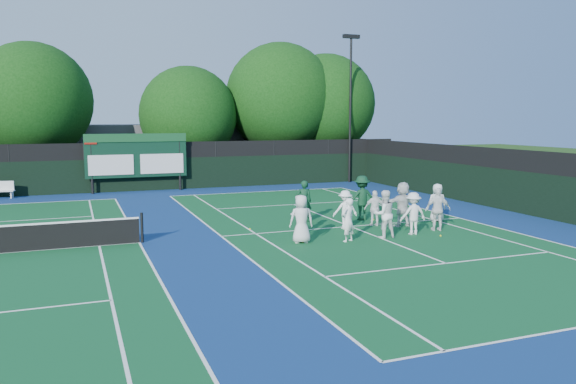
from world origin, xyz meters
name	(u,v)px	position (x,y,z in m)	size (l,w,h in m)	color
ground	(362,231)	(0.00, 0.00, 0.00)	(120.00, 120.00, 0.00)	#1B3B10
court_apron	(208,238)	(-6.00, 1.00, 0.00)	(34.00, 32.00, 0.01)	navy
near_court	(350,226)	(0.00, 1.00, 0.01)	(11.05, 23.85, 0.01)	#104E25
back_fence	(153,169)	(-6.00, 16.00, 1.36)	(34.00, 0.08, 3.00)	black
divider_fence_right	(522,185)	(9.00, 1.00, 1.36)	(0.08, 32.00, 3.00)	black
scoreboard	(136,156)	(-7.01, 15.59, 2.19)	(6.00, 0.21, 3.55)	black
clubhouse	(191,150)	(-2.00, 24.00, 2.00)	(18.00, 6.00, 4.00)	#515055
light_pole_right	(350,91)	(7.50, 15.70, 6.30)	(1.20, 0.30, 10.12)	black
tree_b	(36,104)	(-12.63, 19.58, 5.38)	(7.26, 7.26, 9.20)	black
tree_c	(190,118)	(-2.89, 19.58, 4.52)	(6.68, 6.68, 8.03)	black
tree_d	(282,101)	(3.88, 19.58, 5.75)	(7.92, 7.92, 9.92)	black
tree_e	(327,106)	(7.52, 19.58, 5.37)	(7.41, 7.41, 9.27)	black
tennis_ball_0	(303,242)	(-2.99, -1.12, 0.03)	(0.07, 0.07, 0.07)	yellow
tennis_ball_1	(383,215)	(2.59, 2.74, 0.03)	(0.07, 0.07, 0.07)	yellow
tennis_ball_2	(441,236)	(2.29, -1.99, 0.03)	(0.07, 0.07, 0.07)	yellow
tennis_ball_3	(250,229)	(-4.07, 1.89, 0.03)	(0.07, 0.07, 0.07)	yellow
tennis_ball_4	(306,217)	(-0.85, 3.66, 0.03)	(0.07, 0.07, 0.07)	yellow
tennis_ball_5	(373,220)	(1.62, 1.93, 0.03)	(0.07, 0.07, 0.07)	yellow
player_front_0	(301,219)	(-3.06, -1.10, 0.87)	(0.85, 0.56, 1.75)	silver
player_front_1	(348,220)	(-1.40, -1.51, 0.80)	(0.58, 0.38, 1.60)	white
player_front_2	(384,214)	(0.18, -1.37, 0.90)	(0.87, 0.68, 1.80)	white
player_front_3	(413,214)	(1.52, -1.26, 0.82)	(1.06, 0.61, 1.64)	white
player_front_4	(438,209)	(2.84, -1.01, 0.86)	(1.01, 0.42, 1.73)	white
player_back_0	(298,215)	(-2.59, 0.37, 0.76)	(0.74, 0.58, 1.53)	white
player_back_1	(345,210)	(-0.42, 0.67, 0.79)	(1.02, 0.58, 1.57)	white
player_back_2	(375,208)	(1.01, 0.76, 0.75)	(0.88, 0.37, 1.50)	white
player_back_3	(403,204)	(2.04, 0.29, 0.93)	(1.73, 0.55, 1.87)	silver
player_back_4	(437,203)	(4.02, 0.67, 0.83)	(0.81, 0.53, 1.66)	silver
coach_left	(304,201)	(-1.39, 2.68, 0.90)	(0.66, 0.43, 1.81)	#0F3821
coach_right	(362,198)	(1.17, 2.20, 0.98)	(1.27, 0.73, 1.97)	#0E361E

